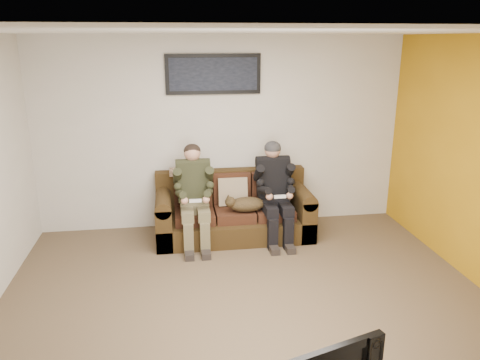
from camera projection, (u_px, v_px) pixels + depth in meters
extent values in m
plane|color=brown|center=(249.00, 307.00, 4.63)|extent=(5.00, 5.00, 0.00)
plane|color=silver|center=(251.00, 32.00, 3.87)|extent=(5.00, 5.00, 0.00)
plane|color=beige|center=(222.00, 134.00, 6.38)|extent=(5.00, 0.00, 5.00)
plane|color=beige|center=(334.00, 325.00, 2.12)|extent=(5.00, 0.00, 5.00)
cube|color=#372610|center=(234.00, 226.00, 6.26)|extent=(2.04, 0.88, 0.28)
cube|color=#372610|center=(230.00, 189.00, 6.46)|extent=(2.04, 0.19, 0.56)
cube|color=#372610|center=(164.00, 220.00, 6.08)|extent=(0.20, 0.88, 0.56)
cube|color=#372610|center=(301.00, 213.00, 6.34)|extent=(0.20, 0.88, 0.56)
cylinder|color=#372610|center=(163.00, 200.00, 6.00)|extent=(0.20, 0.88, 0.20)
cylinder|color=#372610|center=(301.00, 193.00, 6.26)|extent=(0.20, 0.88, 0.20)
cube|color=#3C1F12|center=(195.00, 215.00, 6.08)|extent=(0.50, 0.56, 0.13)
cube|color=#3C1F12|center=(193.00, 189.00, 6.25)|extent=(0.50, 0.13, 0.41)
cube|color=#3C1F12|center=(234.00, 213.00, 6.15)|extent=(0.50, 0.56, 0.13)
cube|color=#3C1F12|center=(232.00, 188.00, 6.32)|extent=(0.50, 0.13, 0.41)
cube|color=#3C1F12|center=(273.00, 211.00, 6.23)|extent=(0.50, 0.56, 0.13)
cube|color=#3C1F12|center=(269.00, 186.00, 6.40)|extent=(0.50, 0.13, 0.41)
cube|color=#988264|center=(233.00, 191.00, 6.23)|extent=(0.39, 0.19, 0.39)
cube|color=tan|center=(185.00, 172.00, 6.28)|extent=(0.42, 0.20, 0.07)
cube|color=brown|center=(194.00, 206.00, 6.01)|extent=(0.36, 0.30, 0.14)
cube|color=#292B1A|center=(193.00, 182.00, 6.02)|extent=(0.40, 0.30, 0.53)
cylinder|color=#292B1A|center=(193.00, 166.00, 5.98)|extent=(0.44, 0.18, 0.18)
sphere|color=tan|center=(192.00, 153.00, 5.95)|extent=(0.21, 0.21, 0.21)
cube|color=brown|center=(187.00, 213.00, 5.81)|extent=(0.15, 0.42, 0.13)
cube|color=brown|center=(203.00, 212.00, 5.84)|extent=(0.15, 0.42, 0.13)
cube|color=brown|center=(189.00, 239.00, 5.70)|extent=(0.12, 0.13, 0.41)
cube|color=brown|center=(205.00, 238.00, 5.73)|extent=(0.12, 0.13, 0.41)
cube|color=black|center=(189.00, 254.00, 5.67)|extent=(0.11, 0.26, 0.08)
cube|color=black|center=(206.00, 253.00, 5.70)|extent=(0.11, 0.26, 0.08)
cylinder|color=#292B1A|center=(177.00, 176.00, 5.90)|extent=(0.11, 0.30, 0.28)
cylinder|color=#292B1A|center=(209.00, 175.00, 5.95)|extent=(0.11, 0.30, 0.28)
cylinder|color=#292B1A|center=(181.00, 194.00, 5.74)|extent=(0.14, 0.32, 0.15)
cylinder|color=#292B1A|center=(208.00, 193.00, 5.79)|extent=(0.14, 0.32, 0.15)
sphere|color=tan|center=(185.00, 201.00, 5.65)|extent=(0.09, 0.09, 0.09)
sphere|color=tan|center=(206.00, 200.00, 5.68)|extent=(0.09, 0.09, 0.09)
cube|color=white|center=(195.00, 201.00, 5.65)|extent=(0.15, 0.04, 0.03)
ellipsoid|color=black|center=(192.00, 151.00, 5.96)|extent=(0.22, 0.22, 0.17)
cube|color=black|center=(274.00, 202.00, 6.16)|extent=(0.36, 0.30, 0.14)
cube|color=black|center=(273.00, 178.00, 6.17)|extent=(0.40, 0.30, 0.53)
cylinder|color=black|center=(273.00, 163.00, 6.13)|extent=(0.44, 0.18, 0.18)
sphere|color=tan|center=(273.00, 150.00, 6.10)|extent=(0.21, 0.21, 0.21)
cube|color=black|center=(270.00, 209.00, 5.96)|extent=(0.15, 0.42, 0.13)
cube|color=black|center=(285.00, 208.00, 5.99)|extent=(0.15, 0.42, 0.13)
cube|color=black|center=(272.00, 234.00, 5.85)|extent=(0.12, 0.13, 0.41)
cube|color=black|center=(288.00, 233.00, 5.88)|extent=(0.12, 0.13, 0.41)
cube|color=black|center=(274.00, 248.00, 5.82)|extent=(0.11, 0.26, 0.08)
cube|color=black|center=(289.00, 247.00, 5.85)|extent=(0.11, 0.26, 0.08)
cylinder|color=black|center=(259.00, 173.00, 6.04)|extent=(0.11, 0.30, 0.28)
cylinder|color=black|center=(289.00, 172.00, 6.10)|extent=(0.11, 0.30, 0.28)
cylinder|color=black|center=(264.00, 190.00, 5.89)|extent=(0.14, 0.32, 0.15)
cylinder|color=black|center=(291.00, 189.00, 5.94)|extent=(0.14, 0.32, 0.15)
sphere|color=tan|center=(269.00, 197.00, 5.79)|extent=(0.09, 0.09, 0.09)
sphere|color=tan|center=(290.00, 196.00, 5.83)|extent=(0.09, 0.09, 0.09)
cube|color=white|center=(280.00, 197.00, 5.79)|extent=(0.15, 0.04, 0.03)
ellipsoid|color=black|center=(273.00, 148.00, 6.09)|extent=(0.22, 0.22, 0.19)
ellipsoid|color=#4F3B1F|center=(247.00, 204.00, 6.01)|extent=(0.47, 0.26, 0.19)
sphere|color=#4F3B1F|center=(230.00, 202.00, 5.93)|extent=(0.14, 0.14, 0.14)
cone|color=#4F3B1F|center=(229.00, 198.00, 5.88)|extent=(0.04, 0.04, 0.04)
cone|color=#4F3B1F|center=(228.00, 196.00, 5.94)|extent=(0.04, 0.04, 0.04)
cylinder|color=#4F3B1F|center=(264.00, 205.00, 6.10)|extent=(0.26, 0.13, 0.08)
cube|color=black|center=(213.00, 74.00, 6.10)|extent=(1.25, 0.04, 0.52)
cube|color=black|center=(213.00, 74.00, 6.08)|extent=(1.15, 0.01, 0.42)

